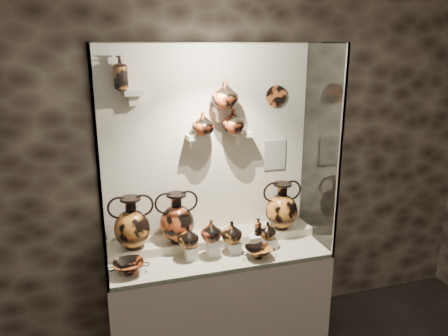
# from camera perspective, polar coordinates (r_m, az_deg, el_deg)

# --- Properties ---
(wall_back) EXTENTS (5.00, 0.02, 3.20)m
(wall_back) POSITION_cam_1_polar(r_m,az_deg,el_deg) (3.48, -2.37, 2.84)
(wall_back) COLOR #2D231C
(wall_back) RESTS_ON ground
(plinth) EXTENTS (1.70, 0.60, 0.80)m
(plinth) POSITION_cam_1_polar(r_m,az_deg,el_deg) (3.67, -0.81, -16.87)
(plinth) COLOR beige
(plinth) RESTS_ON floor
(front_tier) EXTENTS (1.68, 0.58, 0.03)m
(front_tier) POSITION_cam_1_polar(r_m,az_deg,el_deg) (3.46, -0.83, -11.10)
(front_tier) COLOR beige
(front_tier) RESTS_ON plinth
(rear_tier) EXTENTS (1.70, 0.25, 0.10)m
(rear_tier) POSITION_cam_1_polar(r_m,az_deg,el_deg) (3.60, -1.63, -9.39)
(rear_tier) COLOR beige
(rear_tier) RESTS_ON plinth
(back_panel) EXTENTS (1.70, 0.03, 1.60)m
(back_panel) POSITION_cam_1_polar(r_m,az_deg,el_deg) (3.48, -2.34, 2.82)
(back_panel) COLOR beige
(back_panel) RESTS_ON plinth
(glass_front) EXTENTS (1.70, 0.01, 1.60)m
(glass_front) POSITION_cam_1_polar(r_m,az_deg,el_deg) (2.91, 0.74, 0.17)
(glass_front) COLOR white
(glass_front) RESTS_ON plinth
(glass_left) EXTENTS (0.01, 0.60, 1.60)m
(glass_left) POSITION_cam_1_polar(r_m,az_deg,el_deg) (3.06, -16.27, 0.34)
(glass_left) COLOR white
(glass_left) RESTS_ON plinth
(glass_right) EXTENTS (0.01, 0.60, 1.60)m
(glass_right) POSITION_cam_1_polar(r_m,az_deg,el_deg) (3.51, 12.52, 2.55)
(glass_right) COLOR white
(glass_right) RESTS_ON plinth
(glass_top) EXTENTS (1.70, 0.60, 0.01)m
(glass_top) POSITION_cam_1_polar(r_m,az_deg,el_deg) (3.08, -0.96, 16.06)
(glass_top) COLOR white
(glass_top) RESTS_ON back_panel
(frame_post_left) EXTENTS (0.02, 0.02, 1.60)m
(frame_post_left) POSITION_cam_1_polar(r_m,az_deg,el_deg) (2.78, -15.99, -1.21)
(frame_post_left) COLOR gray
(frame_post_left) RESTS_ON plinth
(frame_post_right) EXTENTS (0.02, 0.02, 1.60)m
(frame_post_right) POSITION_cam_1_polar(r_m,az_deg,el_deg) (3.26, 14.91, 1.38)
(frame_post_right) COLOR gray
(frame_post_right) RESTS_ON plinth
(pedestal_a) EXTENTS (0.09, 0.09, 0.10)m
(pedestal_a) POSITION_cam_1_polar(r_m,az_deg,el_deg) (3.34, -4.28, -10.97)
(pedestal_a) COLOR silver
(pedestal_a) RESTS_ON front_tier
(pedestal_b) EXTENTS (0.09, 0.09, 0.13)m
(pedestal_b) POSITION_cam_1_polar(r_m,az_deg,el_deg) (3.37, -1.43, -10.38)
(pedestal_b) COLOR silver
(pedestal_b) RESTS_ON front_tier
(pedestal_c) EXTENTS (0.09, 0.09, 0.09)m
(pedestal_c) POSITION_cam_1_polar(r_m,az_deg,el_deg) (3.43, 1.36, -10.31)
(pedestal_c) COLOR silver
(pedestal_c) RESTS_ON front_tier
(pedestal_d) EXTENTS (0.09, 0.09, 0.12)m
(pedestal_d) POSITION_cam_1_polar(r_m,az_deg,el_deg) (3.47, 3.91, -9.72)
(pedestal_d) COLOR silver
(pedestal_d) RESTS_ON front_tier
(pedestal_e) EXTENTS (0.09, 0.09, 0.08)m
(pedestal_e) POSITION_cam_1_polar(r_m,az_deg,el_deg) (3.52, 6.06, -9.69)
(pedestal_e) COLOR silver
(pedestal_e) RESTS_ON front_tier
(bracket_ul) EXTENTS (0.14, 0.12, 0.04)m
(bracket_ul) POSITION_cam_1_polar(r_m,az_deg,el_deg) (3.23, -11.69, 9.59)
(bracket_ul) COLOR beige
(bracket_ul) RESTS_ON back_panel
(bracket_ca) EXTENTS (0.14, 0.12, 0.04)m
(bracket_ca) POSITION_cam_1_polar(r_m,az_deg,el_deg) (3.36, -3.69, 4.08)
(bracket_ca) COLOR beige
(bracket_ca) RESTS_ON back_panel
(bracket_cb) EXTENTS (0.10, 0.12, 0.04)m
(bracket_cb) POSITION_cam_1_polar(r_m,az_deg,el_deg) (3.37, -0.42, 7.62)
(bracket_cb) COLOR beige
(bracket_cb) RESTS_ON back_panel
(bracket_cc) EXTENTS (0.14, 0.12, 0.04)m
(bracket_cc) POSITION_cam_1_polar(r_m,az_deg,el_deg) (3.46, 2.45, 4.47)
(bracket_cc) COLOR beige
(bracket_cc) RESTS_ON back_panel
(amphora_left) EXTENTS (0.42, 0.42, 0.41)m
(amphora_left) POSITION_cam_1_polar(r_m,az_deg,el_deg) (3.35, -11.97, -6.99)
(amphora_left) COLOR #B86423
(amphora_left) RESTS_ON rear_tier
(amphora_mid) EXTENTS (0.41, 0.41, 0.40)m
(amphora_mid) POSITION_cam_1_polar(r_m,az_deg,el_deg) (3.40, -6.18, -6.46)
(amphora_mid) COLOR #B4451F
(amphora_mid) RESTS_ON rear_tier
(amphora_right) EXTENTS (0.39, 0.39, 0.40)m
(amphora_right) POSITION_cam_1_polar(r_m,az_deg,el_deg) (3.65, 7.53, -4.88)
(amphora_right) COLOR #B86423
(amphora_right) RESTS_ON rear_tier
(jug_a) EXTENTS (0.19, 0.19, 0.17)m
(jug_a) POSITION_cam_1_polar(r_m,az_deg,el_deg) (3.28, -4.71, -8.91)
(jug_a) COLOR #B86423
(jug_a) RESTS_ON pedestal_a
(jug_b) EXTENTS (0.17, 0.17, 0.17)m
(jug_b) POSITION_cam_1_polar(r_m,az_deg,el_deg) (3.29, -1.68, -8.18)
(jug_b) COLOR #B4451F
(jug_b) RESTS_ON pedestal_b
(jug_c) EXTENTS (0.17, 0.17, 0.17)m
(jug_c) POSITION_cam_1_polar(r_m,az_deg,el_deg) (3.37, 1.00, -8.33)
(jug_c) COLOR #B86423
(jug_c) RESTS_ON pedestal_c
(jug_e) EXTENTS (0.17, 0.17, 0.14)m
(jug_e) POSITION_cam_1_polar(r_m,az_deg,el_deg) (3.47, 5.69, -8.08)
(jug_e) COLOR #B86423
(jug_e) RESTS_ON pedestal_e
(lekythos_small) EXTENTS (0.08, 0.08, 0.15)m
(lekythos_small) POSITION_cam_1_polar(r_m,az_deg,el_deg) (3.43, 4.46, -7.53)
(lekythos_small) COLOR #B4451F
(lekythos_small) RESTS_ON pedestal_d
(kylix_left) EXTENTS (0.34, 0.32, 0.11)m
(kylix_left) POSITION_cam_1_polar(r_m,az_deg,el_deg) (3.21, -12.36, -12.44)
(kylix_left) COLOR #B4451F
(kylix_left) RESTS_ON front_tier
(kylix_right) EXTENTS (0.29, 0.26, 0.10)m
(kylix_right) POSITION_cam_1_polar(r_m,az_deg,el_deg) (3.36, 4.50, -10.80)
(kylix_right) COLOR #B86423
(kylix_right) RESTS_ON front_tier
(lekythos_tall) EXTENTS (0.12, 0.12, 0.27)m
(lekythos_tall) POSITION_cam_1_polar(r_m,az_deg,el_deg) (3.21, -13.36, 12.23)
(lekythos_tall) COLOR #B86423
(lekythos_tall) RESTS_ON bracket_ul
(ovoid_vase_a) EXTENTS (0.20, 0.20, 0.18)m
(ovoid_vase_a) POSITION_cam_1_polar(r_m,az_deg,el_deg) (3.32, -2.77, 5.82)
(ovoid_vase_a) COLOR #B4451F
(ovoid_vase_a) RESTS_ON bracket_ca
(ovoid_vase_b) EXTENTS (0.23, 0.23, 0.21)m
(ovoid_vase_b) POSITION_cam_1_polar(r_m,az_deg,el_deg) (3.31, 0.12, 9.63)
(ovoid_vase_b) COLOR #B4451F
(ovoid_vase_b) RESTS_ON bracket_cb
(ovoid_vase_c) EXTENTS (0.21, 0.21, 0.19)m
(ovoid_vase_c) POSITION_cam_1_polar(r_m,az_deg,el_deg) (3.38, 1.22, 6.09)
(ovoid_vase_c) COLOR #B4451F
(ovoid_vase_c) RESTS_ON bracket_cc
(wall_plate) EXTENTS (0.17, 0.02, 0.17)m
(wall_plate) POSITION_cam_1_polar(r_m,az_deg,el_deg) (3.57, 6.82, 9.32)
(wall_plate) COLOR #B04E22
(wall_plate) RESTS_ON back_panel
(info_placard) EXTENTS (0.19, 0.01, 0.25)m
(info_placard) POSITION_cam_1_polar(r_m,az_deg,el_deg) (3.67, 6.64, 1.72)
(info_placard) COLOR beige
(info_placard) RESTS_ON back_panel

